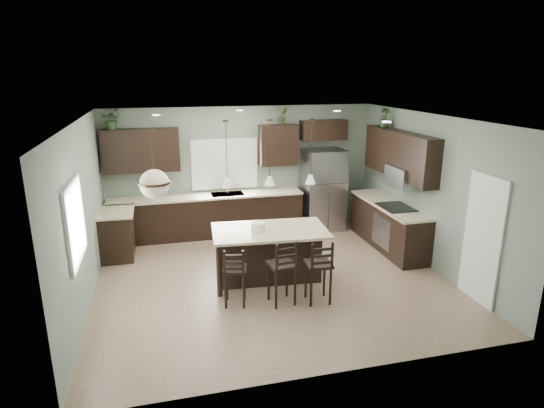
{
  "coord_description": "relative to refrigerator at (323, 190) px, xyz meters",
  "views": [
    {
      "loc": [
        -1.8,
        -7.14,
        3.54
      ],
      "look_at": [
        0.1,
        0.4,
        1.25
      ],
      "focal_mm": 30.0,
      "sensor_mm": 36.0,
      "label": 1
    }
  ],
  "objects": [
    {
      "name": "window_back",
      "position": [
        -2.19,
        0.42,
        0.62
      ],
      "size": [
        1.35,
        0.02,
        1.0
      ],
      "primitive_type": "cube",
      "color": "white",
      "rests_on": "room_shell"
    },
    {
      "name": "chandelier",
      "position": [
        -3.68,
        -3.23,
        1.4
      ],
      "size": [
        0.45,
        0.45,
        0.95
      ],
      "primitive_type": null,
      "color": "#F8E5CB",
      "rests_on": "room_shell"
    },
    {
      "name": "pendant_left",
      "position": [
        -2.54,
        -2.29,
        1.32
      ],
      "size": [
        0.17,
        0.17,
        1.1
      ],
      "primitive_type": null,
      "color": "white",
      "rests_on": "room_shell"
    },
    {
      "name": "kitchen_island",
      "position": [
        -1.84,
        -2.34,
        -0.46
      ],
      "size": [
        2.03,
        1.26,
        0.92
      ],
      "primitive_type": "cube",
      "rotation": [
        0.0,
        0.0,
        -0.08
      ],
      "color": "black",
      "rests_on": "ground"
    },
    {
      "name": "plant_back_right",
      "position": [
        -0.91,
        0.23,
        1.66
      ],
      "size": [
        0.23,
        0.19,
        0.37
      ],
      "primitive_type": "imported",
      "rotation": [
        0.0,
        0.0,
        0.15
      ],
      "color": "#2F491F",
      "rests_on": "back_upper_right"
    },
    {
      "name": "faucet",
      "position": [
        -2.19,
        0.08,
        0.16
      ],
      "size": [
        0.02,
        0.02,
        0.28
      ],
      "primitive_type": "cylinder",
      "color": "silver",
      "rests_on": "back_countertop"
    },
    {
      "name": "sink_inset",
      "position": [
        -2.19,
        0.11,
        0.01
      ],
      "size": [
        0.7,
        0.45,
        0.01
      ],
      "primitive_type": "cube",
      "color": "gray",
      "rests_on": "back_countertop"
    },
    {
      "name": "back_countertop",
      "position": [
        -2.64,
        0.11,
        -0.01
      ],
      "size": [
        4.2,
        0.66,
        0.04
      ],
      "primitive_type": "cube",
      "color": "beige",
      "rests_on": "back_lower_cabs"
    },
    {
      "name": "wall_oven_front",
      "position": [
        0.6,
        -1.72,
        -0.48
      ],
      "size": [
        0.01,
        0.72,
        0.6
      ],
      "primitive_type": "cube",
      "color": "gray",
      "rests_on": "right_lower_cabs"
    },
    {
      "name": "microwave",
      "position": [
        0.99,
        -1.72,
        0.62
      ],
      "size": [
        0.4,
        0.75,
        0.4
      ],
      "primitive_type": "cube",
      "color": "gray",
      "rests_on": "right_upper_cabs"
    },
    {
      "name": "cooktop",
      "position": [
        0.89,
        -1.72,
        0.02
      ],
      "size": [
        0.58,
        0.75,
        0.02
      ],
      "primitive_type": "cube",
      "color": "black",
      "rests_on": "right_countertop"
    },
    {
      "name": "bar_stool_left",
      "position": [
        -2.58,
        -3.08,
        -0.44
      ],
      "size": [
        0.43,
        0.43,
        0.97
      ],
      "primitive_type": "cube",
      "rotation": [
        0.0,
        0.0,
        -0.22
      ],
      "color": "black",
      "rests_on": "ground"
    },
    {
      "name": "right_countertop",
      "position": [
        0.89,
        -1.44,
        -0.01
      ],
      "size": [
        0.66,
        2.35,
        0.04
      ],
      "primitive_type": "cube",
      "color": "beige",
      "rests_on": "right_lower_cabs"
    },
    {
      "name": "ground",
      "position": [
        -1.79,
        -2.32,
        -0.93
      ],
      "size": [
        6.0,
        6.0,
        0.0
      ],
      "primitive_type": "plane",
      "color": "#9E8466",
      "rests_on": "ground"
    },
    {
      "name": "pendant_right",
      "position": [
        -1.15,
        -2.4,
        1.32
      ],
      "size": [
        0.17,
        0.17,
        1.1
      ],
      "primitive_type": null,
      "color": "white",
      "rests_on": "room_shell"
    },
    {
      "name": "pendant_center",
      "position": [
        -1.84,
        -2.34,
        1.32
      ],
      "size": [
        0.17,
        0.17,
        1.1
      ],
      "primitive_type": null,
      "color": "white",
      "rests_on": "room_shell"
    },
    {
      "name": "left_return_countertop",
      "position": [
        -4.47,
        -0.62,
        -0.01
      ],
      "size": [
        0.66,
        0.96,
        0.04
      ],
      "primitive_type": "cube",
      "color": "beige",
      "rests_on": "left_return_cabs"
    },
    {
      "name": "bar_stool_right",
      "position": [
        -1.3,
        -3.31,
        -0.4
      ],
      "size": [
        0.41,
        0.41,
        1.05
      ],
      "primitive_type": "cube",
      "rotation": [
        0.0,
        0.0,
        -0.05
      ],
      "color": "black",
      "rests_on": "ground"
    },
    {
      "name": "room_shell",
      "position": [
        -1.79,
        -2.32,
        0.77
      ],
      "size": [
        6.0,
        6.0,
        6.0
      ],
      "color": "slate",
      "rests_on": "ground"
    },
    {
      "name": "plant_right_wall",
      "position": [
        1.01,
        -0.79,
        1.68
      ],
      "size": [
        0.23,
        0.23,
        0.4
      ],
      "primitive_type": "imported",
      "rotation": [
        0.0,
        0.0,
        -0.02
      ],
      "color": "#2D4F22",
      "rests_on": "right_upper_cabs"
    },
    {
      "name": "window_left",
      "position": [
        -4.78,
        -3.12,
        0.62
      ],
      "size": [
        0.02,
        1.1,
        1.0
      ],
      "primitive_type": "cube",
      "color": "white",
      "rests_on": "room_shell"
    },
    {
      "name": "fridge_header",
      "position": [
        0.06,
        0.26,
        1.32
      ],
      "size": [
        1.05,
        0.34,
        0.45
      ],
      "primitive_type": "cube",
      "color": "black",
      "rests_on": "room_shell"
    },
    {
      "name": "refrigerator",
      "position": [
        0.0,
        0.0,
        0.0
      ],
      "size": [
        0.9,
        0.74,
        1.85
      ],
      "primitive_type": "cube",
      "color": "#919199",
      "rests_on": "ground"
    },
    {
      "name": "plant_back_left",
      "position": [
        -4.46,
        0.23,
        1.68
      ],
      "size": [
        0.4,
        0.35,
        0.42
      ],
      "primitive_type": "imported",
      "rotation": [
        0.0,
        0.0,
        -0.08
      ],
      "color": "#244A20",
      "rests_on": "back_upper_left"
    },
    {
      "name": "left_return_cabs",
      "position": [
        -4.49,
        -0.62,
        -0.48
      ],
      "size": [
        0.6,
        0.9,
        0.9
      ],
      "primitive_type": "cube",
      "color": "black",
      "rests_on": "ground"
    },
    {
      "name": "right_upper_cabs",
      "position": [
        1.04,
        -1.44,
        1.02
      ],
      "size": [
        0.34,
        2.35,
        0.9
      ],
      "primitive_type": "cube",
      "color": "black",
      "rests_on": "room_shell"
    },
    {
      "name": "back_upper_left",
      "position": [
        -3.94,
        0.26,
        1.02
      ],
      "size": [
        1.55,
        0.34,
        0.9
      ],
      "primitive_type": "cube",
      "color": "black",
      "rests_on": "room_shell"
    },
    {
      "name": "right_lower_cabs",
      "position": [
        0.91,
        -1.44,
        -0.48
      ],
      "size": [
        0.6,
        2.35,
        0.9
      ],
      "primitive_type": "cube",
      "color": "black",
      "rests_on": "ground"
    },
    {
      "name": "serving_dish",
      "position": [
        -2.04,
        -2.33,
        0.07
      ],
      "size": [
        0.24,
        0.24,
        0.14
      ],
      "primitive_type": "cylinder",
      "color": "white",
      "rests_on": "kitchen_island"
    },
    {
      "name": "pantry_door",
      "position": [
        1.18,
        -3.87,
        0.09
      ],
      "size": [
        0.04,
        0.82,
        2.04
      ],
      "primitive_type": "cube",
      "color": "white",
      "rests_on": "ground"
    },
    {
      "name": "back_upper_right",
      "position": [
        -0.99,
        0.26,
        1.02
      ],
      "size": [
        0.85,
        0.34,
        0.9
      ],
      "primitive_type": "cube",
      "color": "black",
      "rests_on": "room_shell"
    },
    {
      "name": "bar_stool_center",
      "position": [
        -1.87,
        -3.22,
        -0.39
      ],
      "size": [
        0.45,
        0.45,
        1.07
      ],
      "primitive_type": "cube",
      "rotation": [
        0.0,
        0.0,
        0.13
      ],
      "color": "black",
      "rests_on": "ground"
    },
    {
      "name": "back_lower_cabs",
      "position": [
        -2.64,
        0.13,
        -0.48
      ],
      "size": [
        4.2,
        0.6,
        0.9
      ],
      "primitive_type": "cube",
      "color": "black",
      "rests_on": "ground"
    }
  ]
}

